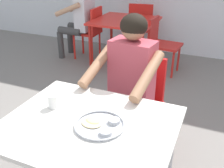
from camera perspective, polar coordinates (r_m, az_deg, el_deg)
The scene contains 10 objects.
table_foreground at distance 1.60m, azimuth -5.00°, elevation -10.89°, with size 1.00×0.82×0.73m.
thali_tray at distance 1.51m, azimuth -2.59°, elevation -8.89°, with size 0.29×0.29×0.03m.
drinking_cup at distance 1.71m, azimuth -12.67°, elevation -3.58°, with size 0.07×0.07×0.09m.
chair_foreground at distance 2.33m, azimuth 5.45°, elevation -2.77°, with size 0.48×0.46×0.84m.
diner_foreground at distance 2.04m, azimuth 3.28°, elevation 0.60°, with size 0.54×0.59×1.24m.
table_background_red at distance 4.09m, azimuth 2.87°, elevation 12.73°, with size 0.92×0.92×0.72m.
chair_red_left at distance 4.42m, azimuth -4.65°, elevation 11.77°, with size 0.42×0.39×0.86m.
chair_red_right at distance 3.94m, azimuth 10.55°, elevation 9.09°, with size 0.46×0.42×0.80m.
chair_red_far at distance 4.70m, azimuth 6.32°, elevation 12.64°, with size 0.49×0.47×0.88m.
patron_background at distance 4.41m, azimuth -7.11°, elevation 14.51°, with size 0.55×0.49×1.20m.
Camera 1 is at (0.71, -1.13, 1.62)m, focal length 41.98 mm.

